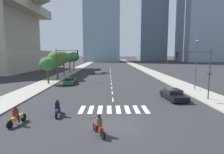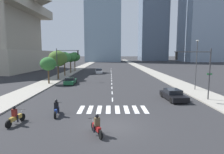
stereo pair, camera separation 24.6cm
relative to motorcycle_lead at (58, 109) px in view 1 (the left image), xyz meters
name	(u,v)px [view 1 (the left image)]	position (x,y,z in m)	size (l,w,h in m)	color
ground_plane	(115,126)	(5.04, -2.54, -0.58)	(800.00, 800.00, 0.00)	#28282B
sidewalk_east	(162,77)	(17.19, 27.46, -0.51)	(4.00, 260.00, 0.15)	gray
sidewalk_west	(59,77)	(-7.11, 27.46, -0.51)	(4.00, 260.00, 0.15)	gray
crosswalk_near	(114,109)	(5.04, 1.79, -0.58)	(6.75, 2.72, 0.01)	silver
lane_divider_center	(111,76)	(5.04, 29.79, -0.58)	(0.14, 50.00, 0.01)	silver
motorcycle_lead	(58,109)	(0.00, 0.00, 0.00)	(0.70, 2.20, 1.49)	black
motorcycle_trailing	(99,127)	(3.87, -4.06, 0.00)	(1.08, 1.92, 1.49)	black
motorcycle_third	(17,117)	(-2.61, -2.08, 0.00)	(0.76, 2.15, 1.49)	black
sedan_silver_0	(98,71)	(1.56, 35.99, 0.04)	(2.24, 4.93, 1.33)	#B7BABF
sedan_black_1	(173,95)	(12.32, 5.68, -0.01)	(2.19, 4.56, 1.25)	black
sedan_green_2	(70,81)	(-2.51, 17.58, -0.02)	(1.91, 4.45, 1.21)	#1E6038
traffic_signal_near	(197,65)	(14.74, 5.22, 3.64)	(4.50, 0.28, 5.95)	#333335
traffic_signal_far	(64,59)	(-4.30, 21.38, 3.94)	(4.79, 0.28, 6.40)	#333335
street_lamp_east	(196,61)	(17.49, 11.31, 3.82)	(0.50, 0.24, 7.31)	#3F3F42
street_tree_nearest	(48,64)	(-6.31, 17.25, 3.10)	(2.83, 2.83, 4.76)	#4C3823
street_tree_second	(57,59)	(-6.31, 23.50, 3.89)	(3.92, 3.92, 6.00)	#4C3823
street_tree_third	(64,58)	(-6.31, 29.16, 3.98)	(3.13, 3.13, 5.77)	#4C3823
street_tree_fourth	(70,58)	(-6.31, 36.02, 3.82)	(2.92, 2.92, 5.53)	#4C3823
street_tree_fifth	(74,57)	(-6.31, 42.35, 3.94)	(3.38, 3.38, 5.83)	#4C3823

